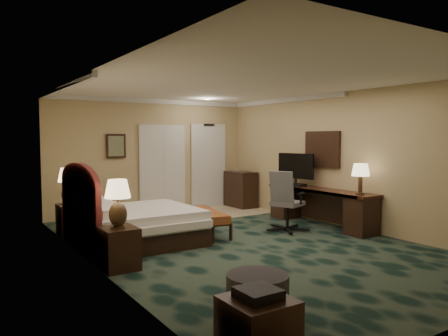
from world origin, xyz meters
TOP-DOWN VIEW (x-y plane):
  - floor at (0.00, 0.00)m, footprint 5.00×7.50m
  - ceiling at (0.00, 0.00)m, footprint 5.00×7.50m
  - wall_back at (0.00, 3.75)m, footprint 5.00×0.00m
  - wall_left at (-2.50, 0.00)m, footprint 0.00×7.50m
  - wall_right at (2.50, 0.00)m, footprint 0.00×7.50m
  - crown_molding at (0.00, 0.00)m, footprint 5.00×7.50m
  - tile_patch at (0.90, 2.90)m, footprint 3.20×1.70m
  - headboard at (-2.44, 1.00)m, footprint 0.12×2.00m
  - entry_door at (1.55, 3.72)m, footprint 1.02×0.06m
  - closet_doors at (0.25, 3.71)m, footprint 1.20×0.06m
  - wall_art at (-0.90, 3.71)m, footprint 0.45×0.06m
  - wall_mirror at (2.46, 0.60)m, footprint 0.05×0.95m
  - bed at (-1.47, 0.99)m, footprint 1.86×1.73m
  - nightstand_near at (-2.25, -0.24)m, footprint 0.46×0.53m
  - nightstand_far at (-2.26, 2.34)m, footprint 0.45×0.51m
  - lamp_near at (-2.27, -0.28)m, footprint 0.39×0.39m
  - lamp_far at (-2.30, 2.32)m, footprint 0.44×0.44m
  - bed_bench at (-0.23, 0.88)m, footprint 0.71×1.41m
  - ottoman at (-1.66, -2.57)m, footprint 0.77×0.77m
  - side_table at (-2.22, -3.30)m, footprint 0.51×0.51m
  - desk at (2.20, 0.38)m, footprint 0.56×2.60m
  - tv at (2.16, 1.08)m, footprint 0.24×0.90m
  - desk_lamp at (2.20, -0.62)m, footprint 0.35×0.35m
  - desk_chair at (1.30, 0.35)m, footprint 0.87×0.85m
  - minibar at (2.21, 3.20)m, footprint 0.48×0.87m

SIDE VIEW (x-z plane):
  - floor at x=0.00m, z-range 0.00..0.00m
  - tile_patch at x=0.90m, z-range 0.00..0.01m
  - ottoman at x=-1.66m, z-range 0.00..0.45m
  - bed_bench at x=-0.23m, z-range 0.00..0.46m
  - side_table at x=-2.22m, z-range 0.00..0.55m
  - nightstand_far at x=-2.26m, z-range 0.00..0.56m
  - nightstand_near at x=-2.25m, z-range 0.00..0.57m
  - bed at x=-1.47m, z-range 0.00..0.59m
  - desk at x=2.20m, z-range 0.00..0.75m
  - minibar at x=2.21m, z-range 0.00..0.92m
  - desk_chair at x=1.30m, z-range 0.00..1.17m
  - headboard at x=-2.44m, z-range 0.00..1.40m
  - lamp_far at x=-2.30m, z-range 0.56..1.24m
  - lamp_near at x=-2.27m, z-range 0.57..1.23m
  - desk_lamp at x=2.20m, z-range 0.75..1.33m
  - entry_door at x=1.55m, z-range -0.04..2.14m
  - closet_doors at x=0.25m, z-range 0.00..2.10m
  - tv at x=2.16m, z-range 0.75..1.46m
  - wall_back at x=0.00m, z-range 0.00..2.70m
  - wall_left at x=-2.50m, z-range 0.00..2.70m
  - wall_right at x=2.50m, z-range 0.00..2.70m
  - wall_mirror at x=2.46m, z-range 1.18..1.93m
  - wall_art at x=-0.90m, z-range 1.33..1.88m
  - crown_molding at x=0.00m, z-range 2.60..2.70m
  - ceiling at x=0.00m, z-range 2.70..2.70m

